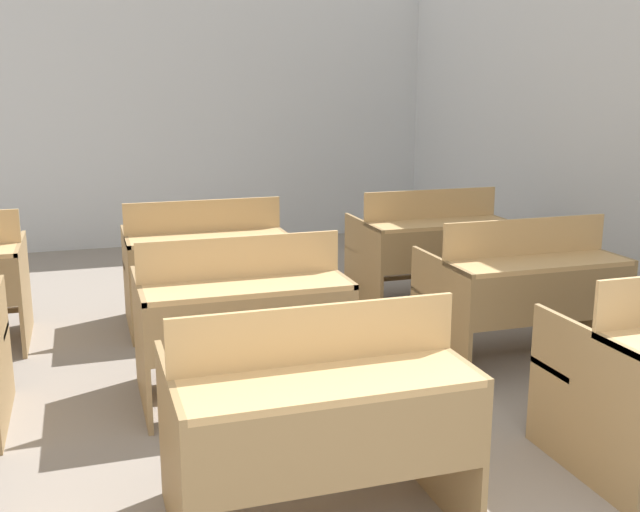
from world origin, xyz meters
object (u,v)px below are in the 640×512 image
at_px(bench_second_right, 522,290).
at_px(bench_third_right, 429,246).
at_px(bench_second_center, 241,316).
at_px(bench_third_center, 205,262).
at_px(bench_front_center, 316,418).

distance_m(bench_second_right, bench_third_right, 1.40).
xyz_separation_m(bench_second_center, bench_second_right, (1.86, 0.01, 0.00)).
height_order(bench_second_center, bench_third_center, same).
distance_m(bench_second_center, bench_third_center, 1.42).
bearing_deg(bench_second_right, bench_third_center, 142.51).
distance_m(bench_third_center, bench_third_right, 1.86).
xyz_separation_m(bench_front_center, bench_third_right, (1.87, 2.83, 0.00)).
bearing_deg(bench_third_right, bench_second_center, -142.99).
distance_m(bench_second_center, bench_second_right, 1.86).
xyz_separation_m(bench_front_center, bench_second_center, (-0.01, 1.41, 0.00)).
height_order(bench_front_center, bench_third_center, same).
height_order(bench_front_center, bench_second_center, same).
bearing_deg(bench_third_right, bench_second_right, -90.63).
relative_size(bench_second_center, bench_third_right, 1.00).
bearing_deg(bench_front_center, bench_second_right, 37.51).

